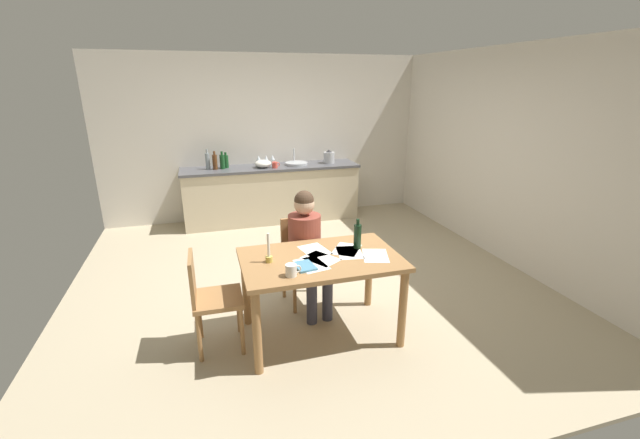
% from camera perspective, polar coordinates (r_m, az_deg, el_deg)
% --- Properties ---
extents(ground_plane, '(5.20, 5.20, 0.04)m').
position_cam_1_polar(ground_plane, '(4.79, -1.77, -8.54)').
color(ground_plane, tan).
extents(wall_back, '(5.20, 0.12, 2.60)m').
position_cam_1_polar(wall_back, '(6.87, -7.51, 11.24)').
color(wall_back, silver).
rests_on(wall_back, ground).
extents(wall_right, '(0.12, 5.20, 2.60)m').
position_cam_1_polar(wall_right, '(5.59, 25.12, 7.96)').
color(wall_right, silver).
rests_on(wall_right, ground).
extents(kitchen_counter, '(2.80, 0.64, 0.90)m').
position_cam_1_polar(kitchen_counter, '(6.68, -6.71, 3.63)').
color(kitchen_counter, beige).
rests_on(kitchen_counter, ground).
extents(dining_table, '(1.35, 0.84, 0.76)m').
position_cam_1_polar(dining_table, '(3.53, 0.09, -6.92)').
color(dining_table, '#9E7042').
rests_on(dining_table, ground).
extents(chair_at_table, '(0.44, 0.44, 0.87)m').
position_cam_1_polar(chair_at_table, '(4.18, -2.50, -5.14)').
color(chair_at_table, '#9E7042').
rests_on(chair_at_table, ground).
extents(person_seated, '(0.37, 0.61, 1.19)m').
position_cam_1_polar(person_seated, '(3.97, -1.82, -3.40)').
color(person_seated, brown).
rests_on(person_seated, ground).
extents(chair_side_empty, '(0.41, 0.41, 0.87)m').
position_cam_1_polar(chair_side_empty, '(3.55, -15.13, -10.39)').
color(chair_side_empty, '#9E7042').
rests_on(chair_side_empty, ground).
extents(coffee_mug, '(0.13, 0.09, 0.10)m').
position_cam_1_polar(coffee_mug, '(3.15, -4.01, -7.08)').
color(coffee_mug, white).
rests_on(coffee_mug, dining_table).
extents(candlestick, '(0.06, 0.06, 0.25)m').
position_cam_1_polar(candlestick, '(3.39, -7.17, -4.83)').
color(candlestick, gold).
rests_on(candlestick, dining_table).
extents(book_magazine, '(0.17, 0.22, 0.02)m').
position_cam_1_polar(book_magazine, '(3.30, -2.16, -6.54)').
color(book_magazine, teal).
rests_on(book_magazine, dining_table).
extents(paper_letter, '(0.26, 0.33, 0.00)m').
position_cam_1_polar(paper_letter, '(3.35, -1.20, -6.30)').
color(paper_letter, white).
rests_on(paper_letter, dining_table).
extents(paper_bill, '(0.27, 0.33, 0.00)m').
position_cam_1_polar(paper_bill, '(3.62, -0.75, -4.30)').
color(paper_bill, white).
rests_on(paper_bill, dining_table).
extents(paper_envelope, '(0.34, 0.36, 0.00)m').
position_cam_1_polar(paper_envelope, '(3.45, 0.11, -5.50)').
color(paper_envelope, white).
rests_on(paper_envelope, dining_table).
extents(paper_receipt, '(0.29, 0.35, 0.00)m').
position_cam_1_polar(paper_receipt, '(3.54, 7.75, -5.02)').
color(paper_receipt, white).
rests_on(paper_receipt, dining_table).
extents(paper_notice, '(0.26, 0.33, 0.00)m').
position_cam_1_polar(paper_notice, '(3.58, 4.15, -4.63)').
color(paper_notice, white).
rests_on(paper_notice, dining_table).
extents(paper_flyer, '(0.34, 0.36, 0.00)m').
position_cam_1_polar(paper_flyer, '(3.64, 3.75, -4.19)').
color(paper_flyer, white).
rests_on(paper_flyer, dining_table).
extents(wine_bottle_on_table, '(0.07, 0.07, 0.28)m').
position_cam_1_polar(wine_bottle_on_table, '(3.63, 5.26, -2.31)').
color(wine_bottle_on_table, black).
rests_on(wine_bottle_on_table, dining_table).
extents(sink_unit, '(0.36, 0.36, 0.24)m').
position_cam_1_polar(sink_unit, '(6.66, -3.33, 7.84)').
color(sink_unit, '#B2B7BC').
rests_on(sink_unit, kitchen_counter).
extents(bottle_oil, '(0.07, 0.07, 0.31)m').
position_cam_1_polar(bottle_oil, '(6.51, -15.44, 7.92)').
color(bottle_oil, '#8C999E').
rests_on(bottle_oil, kitchen_counter).
extents(bottle_vinegar, '(0.07, 0.07, 0.28)m').
position_cam_1_polar(bottle_vinegar, '(6.47, -14.49, 7.83)').
color(bottle_vinegar, '#593319').
rests_on(bottle_vinegar, kitchen_counter).
extents(bottle_wine_red, '(0.08, 0.08, 0.27)m').
position_cam_1_polar(bottle_wine_red, '(6.49, -13.50, 7.90)').
color(bottle_wine_red, '#194C23').
rests_on(bottle_wine_red, kitchen_counter).
extents(bottle_sauce, '(0.08, 0.08, 0.24)m').
position_cam_1_polar(bottle_sauce, '(6.56, -13.02, 7.94)').
color(bottle_sauce, '#194C23').
rests_on(bottle_sauce, kitchen_counter).
extents(mixing_bowl, '(0.26, 0.26, 0.12)m').
position_cam_1_polar(mixing_bowl, '(6.48, -7.99, 7.73)').
color(mixing_bowl, white).
rests_on(mixing_bowl, kitchen_counter).
extents(stovetop_kettle, '(0.18, 0.18, 0.22)m').
position_cam_1_polar(stovetop_kettle, '(6.78, 1.26, 8.72)').
color(stovetop_kettle, '#B7BABF').
rests_on(stovetop_kettle, kitchen_counter).
extents(wine_glass_near_sink, '(0.07, 0.07, 0.15)m').
position_cam_1_polar(wine_glass_near_sink, '(6.71, -6.64, 8.58)').
color(wine_glass_near_sink, silver).
rests_on(wine_glass_near_sink, kitchen_counter).
extents(wine_glass_by_kettle, '(0.07, 0.07, 0.15)m').
position_cam_1_polar(wine_glass_by_kettle, '(6.70, -7.54, 8.52)').
color(wine_glass_by_kettle, silver).
rests_on(wine_glass_by_kettle, kitchen_counter).
extents(wine_glass_back_left, '(0.07, 0.07, 0.15)m').
position_cam_1_polar(wine_glass_back_left, '(6.68, -8.58, 8.45)').
color(wine_glass_back_left, silver).
rests_on(wine_glass_back_left, kitchen_counter).
extents(teacup_on_counter, '(0.12, 0.08, 0.09)m').
position_cam_1_polar(teacup_on_counter, '(6.43, -6.32, 7.60)').
color(teacup_on_counter, '#D84C3F').
rests_on(teacup_on_counter, kitchen_counter).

